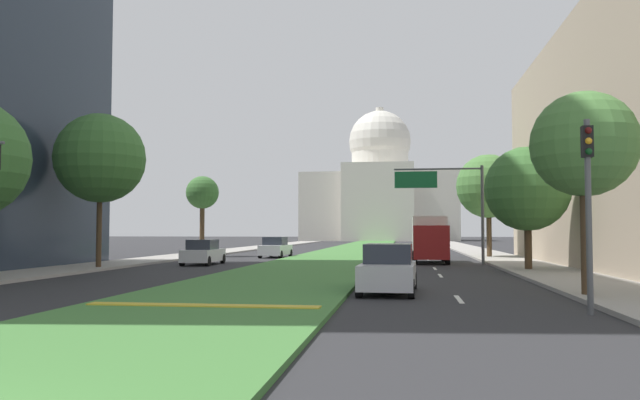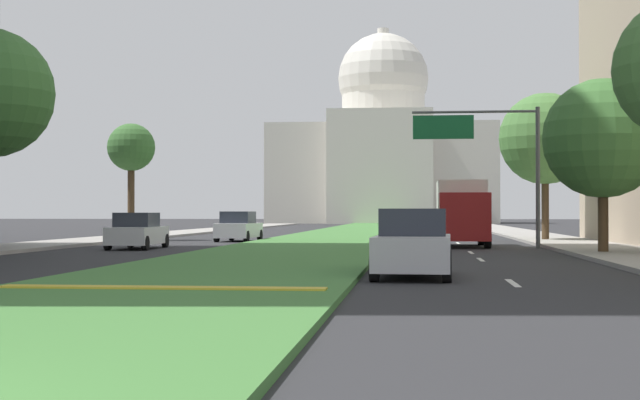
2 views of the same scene
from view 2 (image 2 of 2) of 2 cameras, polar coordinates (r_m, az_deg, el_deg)
ground_plane at (r=74.99m, az=2.11°, el=-2.03°), size 301.87×301.87×0.00m
grass_median at (r=68.15m, az=1.73°, el=-2.10°), size 7.32×123.49×0.14m
median_curb_nose at (r=18.54m, az=-9.82°, el=-5.38°), size 6.59×0.50×0.04m
lane_dashes_right at (r=53.83m, az=8.37°, el=-2.52°), size 0.16×70.58×0.01m
sidewalk_left at (r=63.68m, az=-10.41°, el=-2.18°), size 4.00×123.49×0.15m
sidewalk_right at (r=61.61m, az=13.31°, el=-2.22°), size 4.00×123.49×0.15m
capitol_building at (r=142.98m, az=3.93°, el=2.87°), size 34.07×26.10×30.45m
overhead_guide_sign at (r=43.02m, az=10.47°, el=3.25°), size 5.84×0.20×6.50m
street_tree_right_mid at (r=36.99m, az=17.16°, el=3.67°), size 4.61×4.61×6.82m
street_tree_left_far at (r=55.45m, az=-11.65°, el=3.12°), size 2.82×2.82×6.92m
street_tree_right_far at (r=52.96m, az=13.80°, el=3.71°), size 5.12×5.12×8.35m
sedan_lead_stopped at (r=23.53m, az=5.82°, el=-2.81°), size 2.08×4.38×1.75m
sedan_midblock at (r=42.25m, az=-11.27°, el=-1.95°), size 1.99×4.45×1.64m
sedan_distant at (r=52.60m, az=-5.08°, el=-1.70°), size 2.14×4.28×1.70m
box_truck_delivery at (r=44.96m, az=8.80°, el=-0.73°), size 2.40×6.40×3.20m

